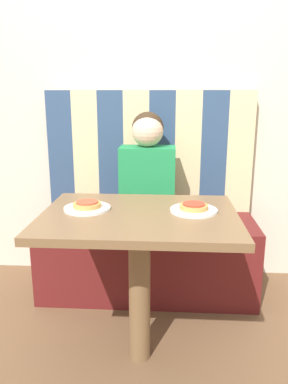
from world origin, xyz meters
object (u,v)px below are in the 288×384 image
person (147,167)px  plate_right (194,210)px  pizza_right (194,206)px  plate_left (87,208)px  pizza_left (87,204)px

person → plate_right: (0.24, -0.61, -0.07)m
plate_right → pizza_right: (0.00, 0.00, 0.02)m
person → plate_left: bearing=-111.3°
person → plate_right: person is taller
plate_left → pizza_right: pizza_right is taller
plate_right → plate_left: bearing=180.0°
plate_right → pizza_right: 0.02m
pizza_right → pizza_left: bearing=180.0°
person → plate_left: size_ratio=3.12×
plate_left → pizza_left: size_ratio=1.66×
person → plate_right: size_ratio=3.12×
person → pizza_left: 0.66m
person → pizza_right: person is taller
plate_right → pizza_left: pizza_left is taller
plate_left → pizza_left: bearing=0.0°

